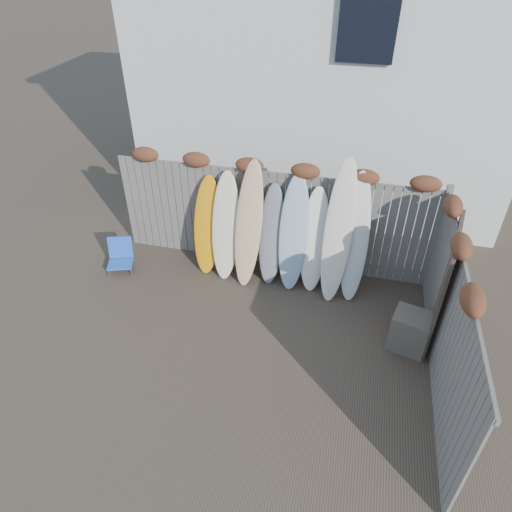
% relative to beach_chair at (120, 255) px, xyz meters
% --- Properties ---
extents(ground, '(80.00, 80.00, 0.00)m').
position_rel_beach_chair_xyz_m(ground, '(2.83, -1.54, -0.29)').
color(ground, '#493A2D').
extents(back_fence, '(6.05, 0.28, 2.24)m').
position_rel_beach_chair_xyz_m(back_fence, '(2.89, 0.86, 0.89)').
color(back_fence, slate).
rests_on(back_fence, ground).
extents(right_fence, '(0.28, 4.40, 2.24)m').
position_rel_beach_chair_xyz_m(right_fence, '(5.82, -1.28, 0.85)').
color(right_fence, slate).
rests_on(right_fence, ground).
extents(house, '(8.50, 5.50, 6.33)m').
position_rel_beach_chair_xyz_m(house, '(3.33, 4.96, 2.91)').
color(house, silver).
rests_on(house, ground).
extents(beach_chair, '(0.60, 0.62, 0.62)m').
position_rel_beach_chair_xyz_m(beach_chair, '(0.00, 0.00, 0.00)').
color(beach_chair, blue).
rests_on(beach_chair, ground).
extents(wooden_crate, '(0.68, 0.61, 0.67)m').
position_rel_beach_chair_xyz_m(wooden_crate, '(5.47, -0.84, 0.05)').
color(wooden_crate, '#494137').
rests_on(wooden_crate, ground).
extents(lattice_panel, '(0.32, 1.35, 2.04)m').
position_rel_beach_chair_xyz_m(lattice_panel, '(5.83, -0.46, 0.73)').
color(lattice_panel, '#4E3F2F').
rests_on(lattice_panel, ground).
extents(surfboard_0, '(0.53, 0.67, 1.86)m').
position_rel_beach_chair_xyz_m(surfboard_0, '(1.67, 0.48, 0.64)').
color(surfboard_0, orange).
rests_on(surfboard_0, ground).
extents(surfboard_1, '(0.56, 0.74, 2.01)m').
position_rel_beach_chair_xyz_m(surfboard_1, '(2.06, 0.42, 0.72)').
color(surfboard_1, beige).
rests_on(surfboard_1, ground).
extents(surfboard_2, '(0.56, 0.84, 2.29)m').
position_rel_beach_chair_xyz_m(surfboard_2, '(2.52, 0.37, 0.86)').
color(surfboard_2, '#FFC298').
rests_on(surfboard_2, ground).
extents(surfboard_3, '(0.49, 0.68, 1.86)m').
position_rel_beach_chair_xyz_m(surfboard_3, '(2.92, 0.46, 0.64)').
color(surfboard_3, slate).
rests_on(surfboard_3, ground).
extents(surfboard_4, '(0.55, 0.76, 2.10)m').
position_rel_beach_chair_xyz_m(surfboard_4, '(3.34, 0.43, 0.76)').
color(surfboard_4, '#A0B2C9').
rests_on(surfboard_4, ground).
extents(surfboard_5, '(0.53, 0.70, 1.89)m').
position_rel_beach_chair_xyz_m(surfboard_5, '(3.72, 0.45, 0.66)').
color(surfboard_5, white).
rests_on(surfboard_5, ground).
extents(surfboard_6, '(0.56, 0.90, 2.49)m').
position_rel_beach_chair_xyz_m(surfboard_6, '(4.13, 0.34, 0.96)').
color(surfboard_6, '#F3E4CD').
rests_on(surfboard_6, ground).
extents(surfboard_7, '(0.54, 0.84, 2.26)m').
position_rel_beach_chair_xyz_m(surfboard_7, '(4.43, 0.40, 0.84)').
color(surfboard_7, silver).
rests_on(surfboard_7, ground).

